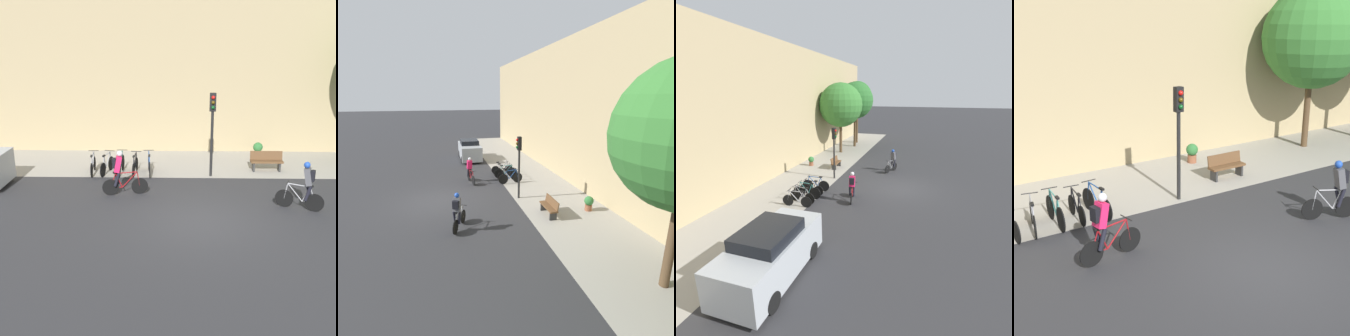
% 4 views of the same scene
% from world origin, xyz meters
% --- Properties ---
extents(ground, '(200.00, 200.00, 0.00)m').
position_xyz_m(ground, '(0.00, 0.00, 0.00)').
color(ground, '#2B2B2D').
extents(kerb_strip, '(44.00, 4.50, 0.01)m').
position_xyz_m(kerb_strip, '(0.00, 6.75, 0.00)').
color(kerb_strip, gray).
rests_on(kerb_strip, ground).
extents(building_facade, '(44.00, 0.60, 9.52)m').
position_xyz_m(building_facade, '(0.00, 9.30, 4.76)').
color(building_facade, tan).
rests_on(building_facade, ground).
extents(cyclist_pink, '(1.74, 0.55, 1.76)m').
position_xyz_m(cyclist_pink, '(-2.97, 2.40, 0.95)').
color(cyclist_pink, black).
rests_on(cyclist_pink, ground).
extents(cyclist_grey, '(1.56, 0.75, 1.76)m').
position_xyz_m(cyclist_grey, '(3.69, 1.07, 0.95)').
color(cyclist_grey, black).
rests_on(cyclist_grey, ground).
extents(parked_bike_0, '(0.46, 1.68, 0.94)m').
position_xyz_m(parked_bike_0, '(-4.54, 5.05, 0.39)').
color(parked_bike_0, black).
rests_on(parked_bike_0, ground).
extents(parked_bike_1, '(0.49, 1.65, 0.95)m').
position_xyz_m(parked_bike_1, '(-3.91, 5.05, 0.39)').
color(parked_bike_1, black).
rests_on(parked_bike_1, ground).
extents(parked_bike_2, '(0.46, 1.74, 0.99)m').
position_xyz_m(parked_bike_2, '(-3.28, 5.05, 0.42)').
color(parked_bike_2, black).
rests_on(parked_bike_2, ground).
extents(parked_bike_3, '(0.46, 1.56, 0.93)m').
position_xyz_m(parked_bike_3, '(-2.66, 5.05, 0.38)').
color(parked_bike_3, black).
rests_on(parked_bike_3, ground).
extents(parked_bike_4, '(0.46, 1.73, 0.98)m').
position_xyz_m(parked_bike_4, '(-2.03, 5.05, 0.41)').
color(parked_bike_4, black).
rests_on(parked_bike_4, ground).
extents(traffic_light_pole, '(0.26, 0.30, 3.62)m').
position_xyz_m(traffic_light_pole, '(0.69, 4.79, 2.51)').
color(traffic_light_pole, black).
rests_on(traffic_light_pole, ground).
extents(bench, '(1.46, 0.44, 0.89)m').
position_xyz_m(bench, '(3.27, 5.62, 0.46)').
color(bench, brown).
rests_on(bench, ground).
extents(parked_car, '(4.30, 1.84, 1.85)m').
position_xyz_m(parked_car, '(-9.80, 3.18, 0.90)').
color(parked_car, '#9EA3A8').
rests_on(parked_car, ground).
extents(potted_plant, '(0.48, 0.48, 0.78)m').
position_xyz_m(potted_plant, '(3.27, 7.83, 0.44)').
color(potted_plant, brown).
rests_on(potted_plant, ground).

